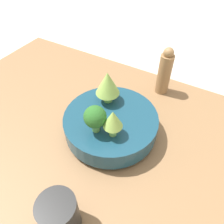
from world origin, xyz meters
name	(u,v)px	position (x,y,z in m)	size (l,w,h in m)	color
ground_plane	(109,143)	(0.00, 0.00, 0.00)	(6.00, 6.00, 0.00)	beige
table	(109,139)	(0.00, 0.00, 0.02)	(1.19, 0.69, 0.04)	olive
bowl	(112,124)	(0.00, -0.01, 0.07)	(0.26, 0.26, 0.07)	navy
romanesco_piece_near	(108,84)	(0.04, -0.06, 0.16)	(0.07, 0.07, 0.10)	#6BA34C
romanesco_piece_far	(113,120)	(-0.03, 0.04, 0.15)	(0.05, 0.05, 0.08)	#7AB256
broccoli_floret_back	(95,117)	(0.01, 0.05, 0.15)	(0.06, 0.06, 0.08)	#6BA34C
cup	(60,215)	(-0.04, 0.25, 0.09)	(0.08, 0.08, 0.10)	black
pepper_mill	(165,72)	(-0.06, -0.26, 0.11)	(0.04, 0.04, 0.17)	#997047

